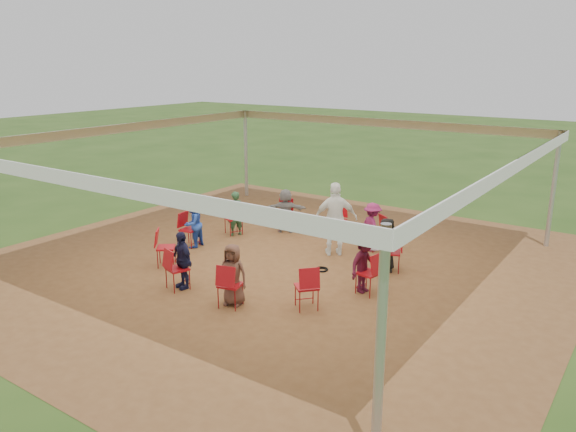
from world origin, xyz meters
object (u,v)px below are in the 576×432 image
Objects in this scene: chair_5 at (189,230)px; cable_coil at (322,269)px; chair_6 at (166,248)px; person_seated_5 at (182,260)px; chair_4 at (233,219)px; chair_7 at (177,269)px; person_seated_3 at (235,213)px; person_seated_4 at (193,224)px; chair_2 at (337,220)px; chair_0 at (391,252)px; chair_8 at (230,285)px; person_seated_1 at (372,227)px; person_seated_6 at (233,275)px; chair_1 at (376,233)px; chair_3 at (286,215)px; person_seated_7 at (364,264)px; chair_9 at (307,287)px; laptop at (379,245)px; person_seated_2 at (286,211)px; person_seated_0 at (386,245)px; chair_10 at (369,273)px; standing_person at (336,219)px.

cable_coil is (3.73, 0.46, -0.43)m from chair_5.
person_seated_5 reaches higher than chair_6.
chair_4 and chair_7 have the same top height.
person_seated_4 is (-0.24, -1.40, 0.00)m from person_seated_3.
chair_0 is at bearing 147.27° from chair_2.
person_seated_3 is at bearing 113.94° from chair_8.
person_seated_1 is 1.00× the size of person_seated_4.
person_seated_6 is (2.68, -0.76, 0.18)m from chair_6.
chair_1 is at bearing 81.63° from person_seated_5.
person_seated_3 is (-0.89, -1.15, 0.18)m from chair_3.
chair_6 is 0.73× the size of person_seated_7.
chair_4 is at bearing 163.64° from chair_5.
cable_coil is (0.47, 2.59, -0.61)m from person_seated_6.
person_seated_5 is (-2.72, -0.61, 0.18)m from chair_9.
person_seated_5 is at bearing 163.64° from person_seated_6.
laptop is (3.54, -1.33, 0.15)m from chair_3.
chair_1 is 2.11× the size of laptop.
chair_4 is at bearing 16.36° from chair_3.
chair_6 is at bearing 115.16° from person_seated_7.
chair_3 is 0.73× the size of person_seated_2.
chair_9 is 0.73× the size of person_seated_3.
person_seated_5 is (1.26, -0.72, 0.18)m from chair_6.
person_seated_0 is 3.76× the size of cable_coil.
person_seated_2 is 3.76× the size of cable_coil.
chair_1 is 0.73× the size of person_seated_2.
person_seated_6 reaches higher than chair_0.
person_seated_6 is at bearing 129.75° from chair_0.
chair_2 is at bearing 47.93° from person_seated_7.
chair_4 is 1.00× the size of chair_7.
chair_5 is (-1.25, -2.56, 0.00)m from chair_3.
person_seated_4 is at bearing 82.01° from chair_0.
chair_5 is 1.00× the size of chair_9.
chair_5 is 3.90m from person_seated_6.
person_seated_2 is (-2.72, 0.07, 0.00)m from person_seated_1.
person_seated_0 is 1.00× the size of person_seated_4.
chair_6 is 3.90m from person_seated_2.
person_seated_6 is at bearing 65.45° from person_seated_3.
chair_0 is 5.22m from chair_6.
chair_10 is at bearing 114.55° from chair_3.
chair_2 is 1.00× the size of chair_10.
person_seated_7 is at bearing -22.91° from cable_coil.
person_seated_5 reaches higher than chair_2.
chair_0 is 0.31m from laptop.
person_seated_4 is 4.82m from laptop.
person_seated_4 is (0.12, 0.01, 0.18)m from chair_5.
chair_6 is at bearing 168.17° from person_seated_5.
chair_7 is 0.73× the size of person_seated_6.
standing_person is at bearing 86.83° from chair_1.
chair_5 is 2.85m from chair_7.
standing_person is at bearing 119.96° from chair_2.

